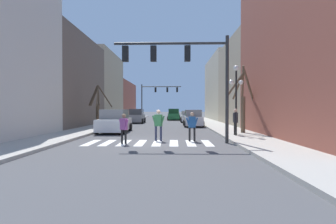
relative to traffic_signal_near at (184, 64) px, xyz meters
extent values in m
plane|color=#4C4C4F|center=(-1.89, 0.27, -4.27)|extent=(240.00, 240.00, 0.00)
cube|color=#ADA89E|center=(-7.73, 0.27, -4.19)|extent=(2.76, 90.00, 0.15)
cube|color=#ADA89E|center=(3.95, 0.27, -4.19)|extent=(2.76, 90.00, 0.15)
cube|color=#66564C|center=(-12.11, 11.92, 0.25)|extent=(6.00, 12.14, 9.03)
cube|color=tan|center=(-12.11, 24.04, 0.63)|extent=(6.00, 12.11, 9.80)
cube|color=#934C3D|center=(-12.11, 37.63, -0.76)|extent=(6.00, 15.06, 7.01)
cube|color=#934C3D|center=(8.34, 1.66, 2.35)|extent=(6.00, 14.78, 13.24)
cube|color=tan|center=(8.34, 14.76, 0.34)|extent=(6.00, 11.42, 9.22)
cube|color=#BCB299|center=(8.34, 27.89, 0.69)|extent=(6.00, 14.83, 9.91)
cube|color=white|center=(-5.04, -0.01, -4.26)|extent=(0.45, 2.60, 0.01)
cube|color=white|center=(-4.14, -0.01, -4.26)|extent=(0.45, 2.60, 0.01)
cube|color=white|center=(-3.24, -0.01, -4.26)|extent=(0.45, 2.60, 0.01)
cube|color=white|center=(-2.34, -0.01, -4.26)|extent=(0.45, 2.60, 0.01)
cube|color=white|center=(-1.44, -0.01, -4.26)|extent=(0.45, 2.60, 0.01)
cube|color=white|center=(-0.54, -0.01, -4.26)|extent=(0.45, 2.60, 0.01)
cube|color=white|center=(0.36, -0.01, -4.26)|extent=(0.45, 2.60, 0.01)
cube|color=white|center=(1.26, -0.01, -4.26)|extent=(0.45, 2.60, 0.01)
cylinder|color=#2D2D2D|center=(2.32, 0.00, -1.38)|extent=(0.18, 0.18, 5.77)
cylinder|color=#2D2D2D|center=(-0.73, 0.00, 1.11)|extent=(6.09, 0.14, 0.14)
cube|color=black|center=(0.19, 0.00, 0.56)|extent=(0.32, 0.28, 0.84)
cube|color=black|center=(-1.64, 0.00, 0.56)|extent=(0.32, 0.28, 0.84)
cube|color=black|center=(-3.16, 0.00, 0.56)|extent=(0.32, 0.28, 0.84)
cylinder|color=#2D2D2D|center=(-6.10, 31.42, -1.25)|extent=(0.18, 0.18, 6.03)
cylinder|color=#2D2D2D|center=(-2.68, 31.42, 1.37)|extent=(6.84, 0.14, 0.14)
cube|color=black|center=(-3.71, 31.42, 0.82)|extent=(0.32, 0.28, 0.84)
cube|color=black|center=(-1.65, 31.42, 0.82)|extent=(0.32, 0.28, 0.84)
cube|color=black|center=(0.06, 31.42, 0.82)|extent=(0.32, 0.28, 0.84)
cylinder|color=black|center=(3.59, 3.29, -2.01)|extent=(0.12, 0.12, 4.21)
sphere|color=white|center=(3.59, 3.29, 0.27)|extent=(0.36, 0.36, 0.36)
sphere|color=white|center=(3.27, 3.29, -0.67)|extent=(0.31, 0.31, 0.31)
sphere|color=white|center=(3.91, 3.29, -0.67)|extent=(0.31, 0.31, 0.31)
cube|color=white|center=(1.40, 21.15, -3.72)|extent=(1.84, 4.73, 0.75)
cube|color=gray|center=(1.40, 21.15, -3.04)|extent=(1.69, 2.46, 0.61)
cylinder|color=black|center=(0.47, 22.61, -3.95)|extent=(0.22, 0.64, 0.64)
cylinder|color=black|center=(2.34, 22.61, -3.95)|extent=(0.22, 0.64, 0.64)
cylinder|color=black|center=(0.47, 19.68, -3.95)|extent=(0.22, 0.64, 0.64)
cylinder|color=black|center=(2.34, 19.68, -3.95)|extent=(0.22, 0.64, 0.64)
cube|color=black|center=(-0.51, 33.02, -3.65)|extent=(1.85, 4.89, 0.87)
cube|color=black|center=(-0.51, 33.02, -2.86)|extent=(1.70, 2.54, 0.71)
cylinder|color=black|center=(-1.45, 34.53, -3.95)|extent=(0.22, 0.64, 0.64)
cylinder|color=black|center=(0.44, 34.53, -3.95)|extent=(0.22, 0.64, 0.64)
cylinder|color=black|center=(-1.45, 31.50, -3.95)|extent=(0.22, 0.64, 0.64)
cylinder|color=black|center=(0.44, 31.50, -3.95)|extent=(0.22, 0.64, 0.64)
cube|color=silver|center=(1.46, 12.91, -3.67)|extent=(1.73, 4.28, 0.85)
cube|color=slate|center=(1.46, 12.91, -2.89)|extent=(1.59, 2.22, 0.69)
cylinder|color=black|center=(0.58, 14.24, -3.95)|extent=(0.22, 0.64, 0.64)
cylinder|color=black|center=(2.34, 14.24, -3.95)|extent=(0.22, 0.64, 0.64)
cylinder|color=black|center=(0.58, 11.59, -3.95)|extent=(0.22, 0.64, 0.64)
cylinder|color=black|center=(2.34, 11.59, -3.95)|extent=(0.22, 0.64, 0.64)
cube|color=#236B38|center=(-0.55, 27.35, -3.65)|extent=(1.73, 4.30, 0.89)
cube|color=#133A1E|center=(-0.55, 27.35, -2.84)|extent=(1.59, 2.23, 0.73)
cylinder|color=black|center=(-1.43, 28.68, -3.95)|extent=(0.22, 0.64, 0.64)
cylinder|color=black|center=(0.34, 28.68, -3.95)|extent=(0.22, 0.64, 0.64)
cylinder|color=black|center=(-1.43, 26.02, -3.95)|extent=(0.22, 0.64, 0.64)
cylinder|color=black|center=(0.34, 26.02, -3.95)|extent=(0.22, 0.64, 0.64)
cube|color=white|center=(-5.13, 6.08, -3.65)|extent=(1.93, 4.54, 0.88)
cube|color=gray|center=(-5.13, 6.08, -2.84)|extent=(1.77, 2.36, 0.72)
cylinder|color=black|center=(-6.12, 7.49, -3.95)|extent=(0.22, 0.64, 0.64)
cylinder|color=black|center=(-4.15, 7.49, -3.95)|extent=(0.22, 0.64, 0.64)
cylinder|color=black|center=(-6.12, 4.68, -3.95)|extent=(0.22, 0.64, 0.64)
cylinder|color=black|center=(-4.15, 4.68, -3.95)|extent=(0.22, 0.64, 0.64)
cube|color=gray|center=(-5.25, 18.98, -3.65)|extent=(1.71, 4.18, 0.89)
cube|color=#464648|center=(-5.25, 18.98, -2.84)|extent=(1.57, 2.17, 0.73)
cylinder|color=black|center=(-6.12, 20.27, -3.95)|extent=(0.22, 0.64, 0.64)
cylinder|color=black|center=(-4.38, 20.27, -3.95)|extent=(0.22, 0.64, 0.64)
cylinder|color=black|center=(-6.12, 17.68, -3.95)|extent=(0.22, 0.64, 0.64)
cylinder|color=black|center=(-4.38, 17.68, -3.95)|extent=(0.22, 0.64, 0.64)
cylinder|color=black|center=(-3.28, -0.42, -3.89)|extent=(0.11, 0.11, 0.75)
cylinder|color=black|center=(-3.06, -0.58, -3.89)|extent=(0.11, 0.11, 0.75)
cube|color=#9E4C93|center=(-3.17, -0.50, -3.21)|extent=(0.42, 0.38, 0.59)
sphere|color=#8C664C|center=(-3.17, -0.50, -2.78)|extent=(0.21, 0.21, 0.21)
cylinder|color=#9E4C93|center=(-3.34, -0.37, -3.25)|extent=(0.26, 0.22, 0.58)
cylinder|color=#9E4C93|center=(-2.99, -0.62, -3.25)|extent=(0.26, 0.22, 0.58)
cylinder|color=black|center=(3.42, 2.93, -3.71)|extent=(0.12, 0.12, 0.81)
cylinder|color=black|center=(3.43, 2.64, -3.71)|extent=(0.12, 0.12, 0.81)
cube|color=black|center=(3.43, 2.78, -2.99)|extent=(0.23, 0.40, 0.64)
sphere|color=beige|center=(3.43, 2.78, -2.53)|extent=(0.23, 0.23, 0.23)
cylinder|color=black|center=(3.42, 3.01, -3.03)|extent=(0.10, 0.28, 0.62)
cylinder|color=black|center=(3.43, 2.56, -3.03)|extent=(0.10, 0.28, 0.62)
cylinder|color=#282D47|center=(-1.58, 0.91, -3.84)|extent=(0.13, 0.13, 0.85)
cylinder|color=#282D47|center=(-1.28, 0.83, -3.84)|extent=(0.13, 0.13, 0.85)
cube|color=#337542|center=(-1.43, 0.87, -3.08)|extent=(0.46, 0.34, 0.67)
sphere|color=beige|center=(-1.43, 0.87, -2.59)|extent=(0.24, 0.24, 0.24)
cylinder|color=#337542|center=(-1.66, 0.93, -3.12)|extent=(0.31, 0.17, 0.65)
cylinder|color=#337542|center=(-1.20, 0.80, -3.12)|extent=(0.31, 0.17, 0.65)
cylinder|color=black|center=(0.64, 0.77, -3.87)|extent=(0.12, 0.12, 0.79)
cylinder|color=black|center=(0.35, 0.73, -3.87)|extent=(0.12, 0.12, 0.79)
cube|color=#235693|center=(0.50, 0.75, -3.17)|extent=(0.41, 0.27, 0.62)
sphere|color=tan|center=(0.50, 0.75, -2.72)|extent=(0.22, 0.22, 0.22)
cylinder|color=#235693|center=(0.71, 0.78, -3.21)|extent=(0.28, 0.12, 0.60)
cylinder|color=#235693|center=(0.28, 0.72, -3.21)|extent=(0.28, 0.12, 0.60)
cylinder|color=brown|center=(4.38, 4.56, -2.84)|extent=(0.30, 0.30, 2.56)
cylinder|color=brown|center=(3.81, 4.62, -0.73)|extent=(1.27, 0.28, 1.78)
cylinder|color=brown|center=(4.50, 5.11, -0.56)|extent=(0.36, 1.23, 2.45)
cylinder|color=brown|center=(4.19, 5.33, -0.81)|extent=(0.46, 1.64, 1.82)
cylinder|color=brown|center=(4.94, 5.08, -0.78)|extent=(1.22, 1.22, 2.46)
cylinder|color=#473828|center=(-7.50, 9.64, -3.05)|extent=(0.31, 0.31, 2.13)
cylinder|color=#473828|center=(-7.73, 9.36, -1.32)|extent=(0.60, 0.70, 1.72)
cylinder|color=#473828|center=(-7.86, 9.56, -1.24)|extent=(0.87, 0.33, 1.89)
cylinder|color=#473828|center=(-7.28, 8.81, -1.32)|extent=(0.48, 1.75, 1.95)
cylinder|color=#473828|center=(-6.94, 10.10, -1.28)|extent=(1.19, 1.06, 2.08)
cylinder|color=#473828|center=(-7.28, 9.10, -1.30)|extent=(0.57, 1.21, 1.71)
camera|label=1|loc=(-0.55, -14.13, -2.38)|focal=28.00mm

